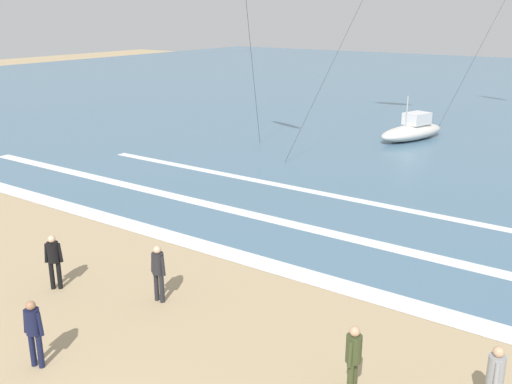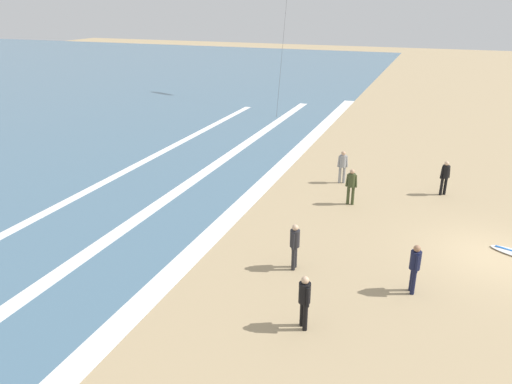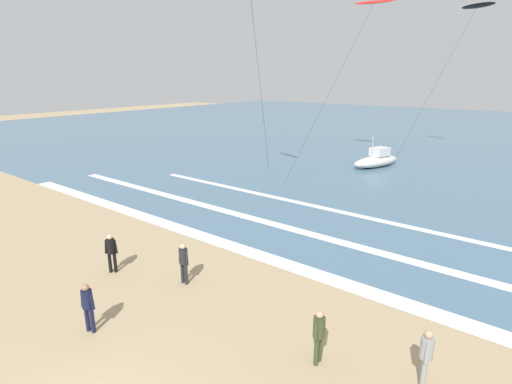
{
  "view_description": "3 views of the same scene",
  "coord_description": "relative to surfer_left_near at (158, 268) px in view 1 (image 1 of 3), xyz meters",
  "views": [
    {
      "loc": [
        7.01,
        -3.88,
        7.51
      ],
      "look_at": [
        -1.27,
        7.9,
        3.0
      ],
      "focal_mm": 40.95,
      "sensor_mm": 36.0,
      "label": 1
    },
    {
      "loc": [
        -16.66,
        2.42,
        8.27
      ],
      "look_at": [
        -2.58,
        7.79,
        2.24
      ],
      "focal_mm": 33.82,
      "sensor_mm": 36.0,
      "label": 2
    },
    {
      "loc": [
        6.99,
        -2.65,
        7.47
      ],
      "look_at": [
        -1.81,
        8.7,
        3.24
      ],
      "focal_mm": 27.77,
      "sensor_mm": 36.0,
      "label": 3
    }
  ],
  "objects": [
    {
      "name": "surfer_right_near",
      "position": [
        8.53,
        0.15,
        0.0
      ],
      "size": [
        0.32,
        0.51,
        1.6
      ],
      "color": "gray",
      "rests_on": "ground"
    },
    {
      "name": "surfer_mid_group",
      "position": [
        -2.89,
        -1.13,
        0.0
      ],
      "size": [
        0.45,
        0.39,
        1.6
      ],
      "color": "black",
      "rests_on": "ground"
    },
    {
      "name": "wave_foam_outer_break",
      "position": [
        4.93,
        10.97,
        -0.94
      ],
      "size": [
        36.92,
        0.5,
        0.01
      ],
      "primitive_type": "cube",
      "color": "white",
      "rests_on": "ocean_surface"
    },
    {
      "name": "surfer_left_near",
      "position": [
        0.0,
        0.0,
        0.0
      ],
      "size": [
        0.51,
        0.32,
        1.6
      ],
      "color": "#232328",
      "rests_on": "ground"
    },
    {
      "name": "surfer_background_far",
      "position": [
        6.05,
        -0.72,
        0.0
      ],
      "size": [
        0.32,
        0.51,
        1.6
      ],
      "color": "#384223",
      "rests_on": "ground"
    },
    {
      "name": "offshore_boat",
      "position": [
        -1.94,
        23.66,
        -0.4
      ],
      "size": [
        3.14,
        5.47,
        2.7
      ],
      "color": "beige",
      "rests_on": "ground"
    },
    {
      "name": "wave_foam_mid_break",
      "position": [
        4.0,
        7.04,
        -0.94
      ],
      "size": [
        44.81,
        0.63,
        0.01
      ],
      "primitive_type": "cube",
      "color": "white",
      "rests_on": "ocean_surface"
    },
    {
      "name": "wave_foam_shoreline",
      "position": [
        5.04,
        3.59,
        -0.94
      ],
      "size": [
        47.9,
        0.87,
        0.01
      ],
      "primitive_type": "cube",
      "color": "white",
      "rests_on": "ocean_surface"
    },
    {
      "name": "surfer_foreground_main",
      "position": [
        -0.07,
        -3.74,
        0.0
      ],
      "size": [
        0.51,
        0.32,
        1.6
      ],
      "color": "#141938",
      "rests_on": "ground"
    }
  ]
}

